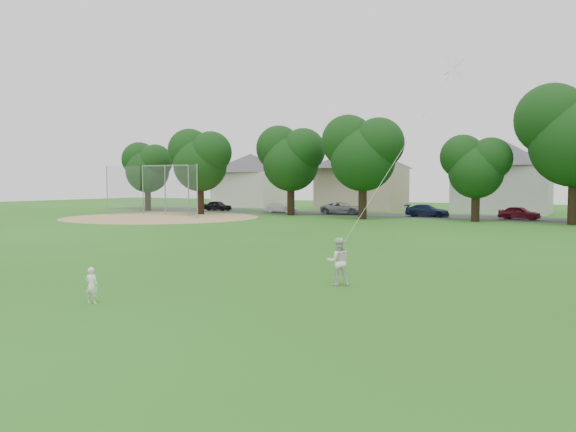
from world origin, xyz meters
The scene contains 10 objects.
ground centered at (0.00, 0.00, 0.00)m, with size 160.00×160.00×0.00m, color #225012.
street centered at (0.00, 42.00, 0.01)m, with size 90.00×7.00×0.01m, color #2D2D30.
dirt_infield centered at (-26.00, 28.00, 0.01)m, with size 18.00×18.00×0.02m, color #9E7F51.
toddler centered at (-2.11, -0.93, 0.49)m, with size 0.36×0.23×0.97m, color white.
older_boy centered at (2.45, 4.71, 0.75)m, with size 0.73×0.57×1.49m, color white.
kite centered at (3.92, 5.79, 3.94)m, with size 1.83×1.52×6.79m.
baseball_backstop centered at (-28.19, 30.41, 2.45)m, with size 11.20×2.21×4.90m.
tree_row centered at (5.74, 35.77, 6.40)m, with size 79.87×9.14×11.13m.
parked_cars centered at (2.80, 41.00, 0.61)m, with size 63.23×2.62×1.24m.
house_row centered at (1.45, 52.00, 4.68)m, with size 76.74×13.91×9.68m.
Camera 1 is at (9.65, -11.12, 3.19)m, focal length 35.00 mm.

